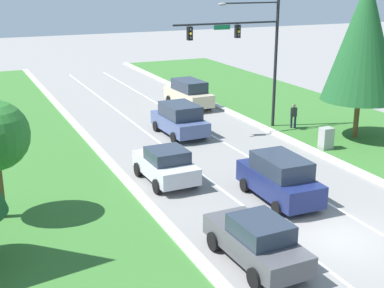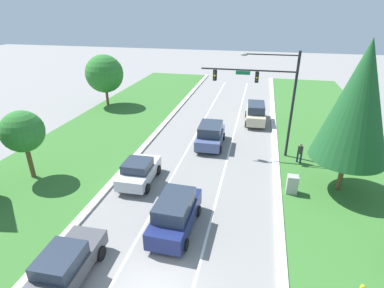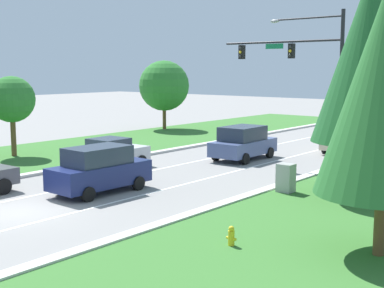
{
  "view_description": "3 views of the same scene",
  "coord_description": "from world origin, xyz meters",
  "px_view_note": "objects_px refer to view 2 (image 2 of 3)",
  "views": [
    {
      "loc": [
        -12.73,
        -14.65,
        9.62
      ],
      "look_at": [
        -1.18,
        11.02,
        0.81
      ],
      "focal_mm": 50.0,
      "sensor_mm": 36.0,
      "label": 1
    },
    {
      "loc": [
        3.83,
        -8.61,
        11.28
      ],
      "look_at": [
        -0.83,
        11.74,
        1.72
      ],
      "focal_mm": 28.0,
      "sensor_mm": 36.0,
      "label": 2
    },
    {
      "loc": [
        17.96,
        -11.34,
        5.46
      ],
      "look_at": [
        -0.69,
        11.42,
        1.33
      ],
      "focal_mm": 50.0,
      "sensor_mm": 36.0,
      "label": 3
    }
  ],
  "objects_px": {
    "oak_far_left_tree": "(104,74)",
    "conifer_far_right_tree": "(358,103)",
    "traffic_signal_mast": "(268,89)",
    "utility_cabinet": "(292,185)",
    "silver_sedan": "(139,171)",
    "slate_blue_suv": "(210,135)",
    "graphite_sedan": "(65,266)",
    "champagne_suv": "(256,113)",
    "oak_near_left_tree": "(23,132)",
    "navy_suv": "(175,213)",
    "pedestrian": "(300,152)"
  },
  "relations": [
    {
      "from": "traffic_signal_mast",
      "to": "oak_near_left_tree",
      "type": "distance_m",
      "value": 17.84
    },
    {
      "from": "graphite_sedan",
      "to": "pedestrian",
      "type": "xyz_separation_m",
      "value": [
        11.22,
        14.07,
        0.06
      ]
    },
    {
      "from": "oak_near_left_tree",
      "to": "conifer_far_right_tree",
      "type": "distance_m",
      "value": 21.59
    },
    {
      "from": "silver_sedan",
      "to": "pedestrian",
      "type": "height_order",
      "value": "silver_sedan"
    },
    {
      "from": "traffic_signal_mast",
      "to": "utility_cabinet",
      "type": "height_order",
      "value": "traffic_signal_mast"
    },
    {
      "from": "traffic_signal_mast",
      "to": "graphite_sedan",
      "type": "height_order",
      "value": "traffic_signal_mast"
    },
    {
      "from": "silver_sedan",
      "to": "oak_far_left_tree",
      "type": "height_order",
      "value": "oak_far_left_tree"
    },
    {
      "from": "graphite_sedan",
      "to": "conifer_far_right_tree",
      "type": "bearing_deg",
      "value": 36.52
    },
    {
      "from": "graphite_sedan",
      "to": "oak_far_left_tree",
      "type": "height_order",
      "value": "oak_far_left_tree"
    },
    {
      "from": "graphite_sedan",
      "to": "conifer_far_right_tree",
      "type": "relative_size",
      "value": 0.46
    },
    {
      "from": "slate_blue_suv",
      "to": "utility_cabinet",
      "type": "relative_size",
      "value": 3.53
    },
    {
      "from": "oak_far_left_tree",
      "to": "conifer_far_right_tree",
      "type": "bearing_deg",
      "value": -30.21
    },
    {
      "from": "pedestrian",
      "to": "utility_cabinet",
      "type": "bearing_deg",
      "value": 92.65
    },
    {
      "from": "navy_suv",
      "to": "conifer_far_right_tree",
      "type": "bearing_deg",
      "value": 34.03
    },
    {
      "from": "pedestrian",
      "to": "oak_far_left_tree",
      "type": "bearing_deg",
      "value": -12.36
    },
    {
      "from": "graphite_sedan",
      "to": "slate_blue_suv",
      "type": "relative_size",
      "value": 0.97
    },
    {
      "from": "pedestrian",
      "to": "traffic_signal_mast",
      "type": "bearing_deg",
      "value": -5.02
    },
    {
      "from": "oak_far_left_tree",
      "to": "champagne_suv",
      "type": "bearing_deg",
      "value": -6.15
    },
    {
      "from": "traffic_signal_mast",
      "to": "utility_cabinet",
      "type": "distance_m",
      "value": 7.69
    },
    {
      "from": "silver_sedan",
      "to": "slate_blue_suv",
      "type": "distance_m",
      "value": 8.18
    },
    {
      "from": "champagne_suv",
      "to": "oak_near_left_tree",
      "type": "height_order",
      "value": "oak_near_left_tree"
    },
    {
      "from": "graphite_sedan",
      "to": "slate_blue_suv",
      "type": "height_order",
      "value": "slate_blue_suv"
    },
    {
      "from": "champagne_suv",
      "to": "traffic_signal_mast",
      "type": "bearing_deg",
      "value": -87.13
    },
    {
      "from": "graphite_sedan",
      "to": "pedestrian",
      "type": "height_order",
      "value": "graphite_sedan"
    },
    {
      "from": "navy_suv",
      "to": "oak_near_left_tree",
      "type": "bearing_deg",
      "value": 166.52
    },
    {
      "from": "navy_suv",
      "to": "conifer_far_right_tree",
      "type": "distance_m",
      "value": 12.54
    },
    {
      "from": "silver_sedan",
      "to": "oak_far_left_tree",
      "type": "relative_size",
      "value": 0.67
    },
    {
      "from": "pedestrian",
      "to": "oak_near_left_tree",
      "type": "height_order",
      "value": "oak_near_left_tree"
    },
    {
      "from": "slate_blue_suv",
      "to": "silver_sedan",
      "type": "bearing_deg",
      "value": -119.46
    },
    {
      "from": "conifer_far_right_tree",
      "to": "slate_blue_suv",
      "type": "bearing_deg",
      "value": 151.68
    },
    {
      "from": "oak_near_left_tree",
      "to": "traffic_signal_mast",
      "type": "bearing_deg",
      "value": 25.32
    },
    {
      "from": "navy_suv",
      "to": "oak_far_left_tree",
      "type": "relative_size",
      "value": 0.75
    },
    {
      "from": "utility_cabinet",
      "to": "oak_far_left_tree",
      "type": "height_order",
      "value": "oak_far_left_tree"
    },
    {
      "from": "graphite_sedan",
      "to": "conifer_far_right_tree",
      "type": "distance_m",
      "value": 17.94
    },
    {
      "from": "slate_blue_suv",
      "to": "oak_near_left_tree",
      "type": "height_order",
      "value": "oak_near_left_tree"
    },
    {
      "from": "navy_suv",
      "to": "oak_near_left_tree",
      "type": "relative_size",
      "value": 0.92
    },
    {
      "from": "traffic_signal_mast",
      "to": "slate_blue_suv",
      "type": "relative_size",
      "value": 1.79
    },
    {
      "from": "traffic_signal_mast",
      "to": "navy_suv",
      "type": "xyz_separation_m",
      "value": [
        -4.46,
        -10.62,
        -4.53
      ]
    },
    {
      "from": "navy_suv",
      "to": "utility_cabinet",
      "type": "distance_m",
      "value": 8.27
    },
    {
      "from": "utility_cabinet",
      "to": "silver_sedan",
      "type": "bearing_deg",
      "value": -175.02
    },
    {
      "from": "champagne_suv",
      "to": "utility_cabinet",
      "type": "relative_size",
      "value": 3.88
    },
    {
      "from": "navy_suv",
      "to": "conifer_far_right_tree",
      "type": "relative_size",
      "value": 0.47
    },
    {
      "from": "traffic_signal_mast",
      "to": "navy_suv",
      "type": "height_order",
      "value": "traffic_signal_mast"
    },
    {
      "from": "silver_sedan",
      "to": "utility_cabinet",
      "type": "xyz_separation_m",
      "value": [
        10.34,
        0.9,
        -0.21
      ]
    },
    {
      "from": "silver_sedan",
      "to": "slate_blue_suv",
      "type": "xyz_separation_m",
      "value": [
        3.81,
        7.23,
        0.16
      ]
    },
    {
      "from": "slate_blue_suv",
      "to": "oak_near_left_tree",
      "type": "bearing_deg",
      "value": -145.8
    },
    {
      "from": "silver_sedan",
      "to": "traffic_signal_mast",
      "type": "bearing_deg",
      "value": 36.43
    },
    {
      "from": "oak_near_left_tree",
      "to": "oak_far_left_tree",
      "type": "bearing_deg",
      "value": 99.8
    },
    {
      "from": "traffic_signal_mast",
      "to": "silver_sedan",
      "type": "height_order",
      "value": "traffic_signal_mast"
    },
    {
      "from": "navy_suv",
      "to": "graphite_sedan",
      "type": "xyz_separation_m",
      "value": [
        -3.82,
        -4.43,
        -0.17
      ]
    }
  ]
}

